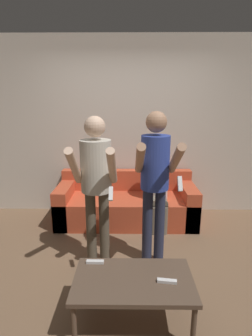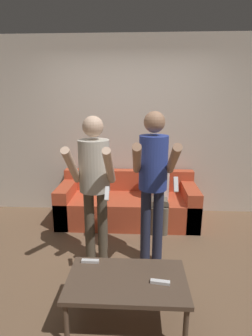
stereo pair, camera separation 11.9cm
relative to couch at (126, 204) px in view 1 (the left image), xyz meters
The scene contains 9 objects.
ground_plane 1.24m from the couch, 89.26° to the right, with size 14.00×14.00×0.00m, color brown.
wall_back 1.18m from the couch, 87.93° to the left, with size 6.40×0.06×2.70m.
couch is the anchor object (origin of this frame).
person_standing_left 1.34m from the couch, 106.03° to the right, with size 0.44×0.63×1.63m.
person_standing_right 1.36m from the couch, 74.01° to the right, with size 0.42×0.68×1.67m.
person_seated 0.59m from the couch, 18.94° to the right, with size 0.31×0.53×1.13m.
coffee_table 1.90m from the couch, 87.81° to the right, with size 0.94×0.55×0.42m.
remote_near 1.97m from the couch, 80.30° to the right, with size 0.15×0.06×0.02m.
remote_far 1.72m from the couch, 98.49° to the right, with size 0.15×0.04×0.02m.
Camera 1 is at (0.02, -2.45, 1.78)m, focal length 28.00 mm.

